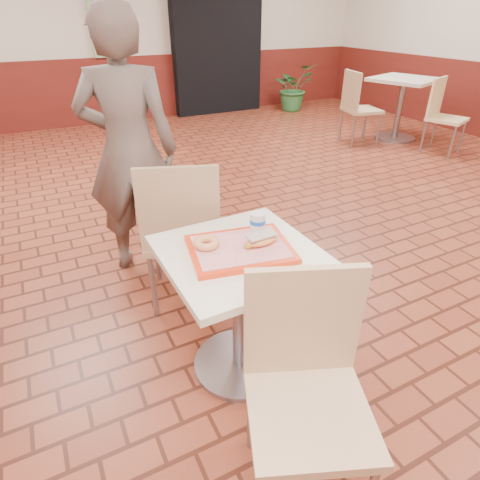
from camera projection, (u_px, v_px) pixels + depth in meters
name	position (u px, v px, depth m)	size (l,w,h in m)	color
room_shell	(363.00, 39.00, 2.46)	(8.01, 10.01, 3.01)	brown
wainscot_band	(342.00, 190.00, 2.97)	(8.00, 10.00, 1.00)	#551610
corridor_doorway	(217.00, 46.00, 6.90)	(1.60, 0.22, 2.20)	black
promo_poster	(105.00, 13.00, 5.99)	(0.50, 0.03, 1.20)	gray
main_table	(240.00, 293.00, 1.92)	(0.68, 0.68, 0.72)	beige
chair_main_front	(306.00, 381.00, 1.43)	(0.56, 0.56, 0.92)	tan
chair_main_back	(181.00, 229.00, 2.36)	(0.57, 0.57, 0.96)	tan
customer	(130.00, 151.00, 2.60)	(0.63, 0.41, 1.73)	brown
serving_tray	(240.00, 249.00, 1.79)	(0.45, 0.35, 0.03)	red
ring_donut	(206.00, 243.00, 1.78)	(0.11, 0.11, 0.04)	#E39152
long_john_donut	(261.00, 240.00, 1.79)	(0.17, 0.08, 0.05)	#E38542
paper_cup	(258.00, 222.00, 1.89)	(0.07, 0.07, 0.09)	silver
second_table	(401.00, 99.00, 5.64)	(0.80, 0.80, 0.84)	beige
chair_second_left	(357.00, 104.00, 5.45)	(0.53, 0.53, 0.96)	tan
chair_second_front	(442.00, 112.00, 5.14)	(0.54, 0.54, 0.92)	#E4C889
potted_plant	(293.00, 87.00, 7.39)	(0.73, 0.63, 0.81)	#28652F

